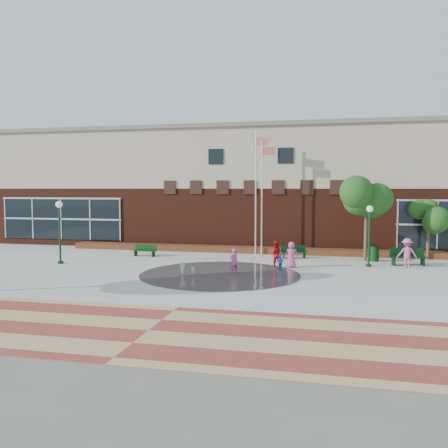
% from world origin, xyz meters
% --- Properties ---
extents(ground, '(120.00, 120.00, 0.00)m').
position_xyz_m(ground, '(0.00, 0.00, 0.00)').
color(ground, '#666056').
rests_on(ground, ground).
extents(plaza_concrete, '(46.00, 18.00, 0.01)m').
position_xyz_m(plaza_concrete, '(0.00, 4.00, 0.00)').
color(plaza_concrete, '#A8A8A0').
rests_on(plaza_concrete, ground).
extents(paver_band, '(46.00, 6.00, 0.01)m').
position_xyz_m(paver_band, '(0.00, -7.00, 0.00)').
color(paver_band, maroon).
rests_on(paver_band, ground).
extents(splash_pad, '(8.40, 8.40, 0.01)m').
position_xyz_m(splash_pad, '(0.00, 3.00, 0.00)').
color(splash_pad, '#383A3D').
rests_on(splash_pad, ground).
extents(library_building, '(44.40, 10.40, 9.20)m').
position_xyz_m(library_building, '(0.00, 17.48, 4.64)').
color(library_building, '#4C1D11').
rests_on(library_building, ground).
extents(flower_bed, '(26.00, 1.20, 0.40)m').
position_xyz_m(flower_bed, '(0.00, 11.60, 0.00)').
color(flower_bed, maroon).
rests_on(flower_bed, ground).
extents(flagpole_left, '(0.95, 0.33, 8.38)m').
position_xyz_m(flagpole_left, '(0.68, 10.99, 4.66)').
color(flagpole_left, silver).
rests_on(flagpole_left, ground).
extents(flagpole_right, '(0.95, 0.19, 7.72)m').
position_xyz_m(flagpole_right, '(1.12, 10.86, 4.31)').
color(flagpole_right, silver).
rests_on(flagpole_right, ground).
extents(lamp_left, '(0.40, 0.40, 3.77)m').
position_xyz_m(lamp_left, '(-10.14, 4.39, 2.34)').
color(lamp_left, black).
rests_on(lamp_left, ground).
extents(lamp_right, '(0.37, 0.37, 3.54)m').
position_xyz_m(lamp_right, '(7.80, 7.29, 2.20)').
color(lamp_right, black).
rests_on(lamp_right, ground).
extents(bench_left, '(1.61, 0.61, 0.79)m').
position_xyz_m(bench_left, '(-6.40, 8.40, 0.26)').
color(bench_left, black).
rests_on(bench_left, ground).
extents(bench_mid, '(1.71, 0.98, 0.83)m').
position_xyz_m(bench_mid, '(3.36, 9.62, 0.27)').
color(bench_mid, black).
rests_on(bench_mid, ground).
extents(bench_right, '(2.12, 1.00, 1.03)m').
position_xyz_m(bench_right, '(10.09, 8.26, 0.33)').
color(bench_right, black).
rests_on(bench_right, ground).
extents(trash_can, '(0.60, 0.60, 0.98)m').
position_xyz_m(trash_can, '(8.31, 9.50, 0.50)').
color(trash_can, black).
rests_on(trash_can, ground).
extents(tree_mid, '(3.03, 3.03, 5.11)m').
position_xyz_m(tree_mid, '(7.77, 9.49, 3.72)').
color(tree_mid, '#412F25').
rests_on(tree_mid, ground).
extents(tree_small_right, '(2.23, 2.23, 3.81)m').
position_xyz_m(tree_small_right, '(11.66, 10.92, 2.78)').
color(tree_small_right, '#412F25').
rests_on(tree_small_right, ground).
extents(water_jet_a, '(0.33, 0.33, 0.64)m').
position_xyz_m(water_jet_a, '(-1.87, 2.38, 0.00)').
color(water_jet_a, white).
rests_on(water_jet_a, ground).
extents(water_jet_b, '(0.21, 0.21, 0.47)m').
position_xyz_m(water_jet_b, '(-1.22, 2.16, 0.00)').
color(water_jet_b, white).
rests_on(water_jet_b, ground).
extents(child_splash, '(0.57, 0.57, 1.33)m').
position_xyz_m(child_splash, '(0.63, 3.58, 0.67)').
color(child_splash, '#DD4291').
rests_on(child_splash, ground).
extents(adult_red, '(0.89, 0.77, 1.56)m').
position_xyz_m(adult_red, '(2.59, 5.85, 0.78)').
color(adult_red, '#B8100E').
rests_on(adult_red, ground).
extents(adult_pink, '(0.75, 0.51, 1.50)m').
position_xyz_m(adult_pink, '(3.49, 5.97, 0.75)').
color(adult_pink, '#CB4983').
rests_on(adult_pink, ground).
extents(child_blue, '(0.58, 0.49, 0.92)m').
position_xyz_m(child_blue, '(2.98, 4.85, 0.46)').
color(child_blue, '#1D46B2').
rests_on(child_blue, ground).
extents(person_bench, '(1.11, 0.65, 1.69)m').
position_xyz_m(person_bench, '(9.90, 7.44, 0.84)').
color(person_bench, '#D14C8C').
rests_on(person_bench, ground).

